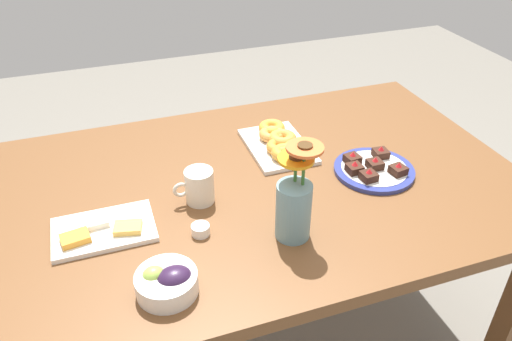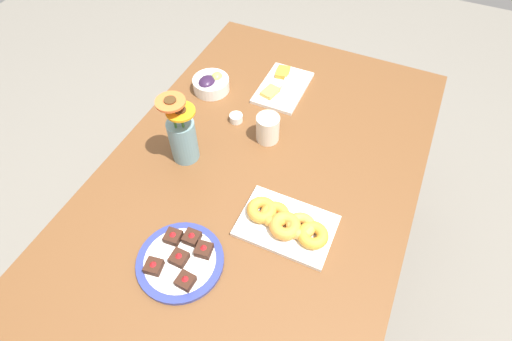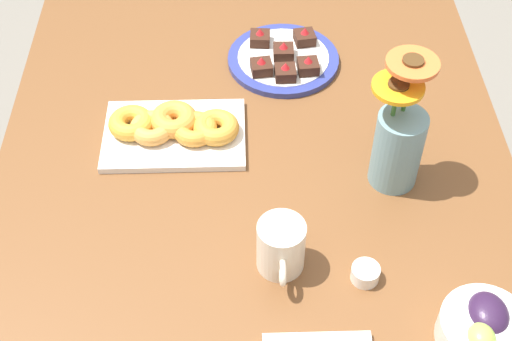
% 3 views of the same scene
% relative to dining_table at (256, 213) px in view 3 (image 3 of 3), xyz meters
% --- Properties ---
extents(dining_table, '(1.60, 1.00, 0.74)m').
position_rel_dining_table_xyz_m(dining_table, '(0.00, 0.00, 0.00)').
color(dining_table, brown).
rests_on(dining_table, ground_plane).
extents(coffee_mug, '(0.12, 0.08, 0.10)m').
position_rel_dining_table_xyz_m(coffee_mug, '(0.18, 0.04, 0.14)').
color(coffee_mug, silver).
rests_on(coffee_mug, dining_table).
extents(grape_bowl, '(0.14, 0.14, 0.07)m').
position_rel_dining_table_xyz_m(grape_bowl, '(0.33, 0.34, 0.12)').
color(grape_bowl, white).
rests_on(grape_bowl, dining_table).
extents(croissant_platter, '(0.19, 0.29, 0.05)m').
position_rel_dining_table_xyz_m(croissant_platter, '(-0.13, -0.16, 0.11)').
color(croissant_platter, white).
rests_on(croissant_platter, dining_table).
extents(jam_cup_honey, '(0.05, 0.05, 0.03)m').
position_rel_dining_table_xyz_m(jam_cup_honey, '(0.21, 0.18, 0.10)').
color(jam_cup_honey, white).
rests_on(jam_cup_honey, dining_table).
extents(dessert_plate, '(0.25, 0.25, 0.05)m').
position_rel_dining_table_xyz_m(dessert_plate, '(-0.36, 0.07, 0.10)').
color(dessert_plate, navy).
rests_on(dessert_plate, dining_table).
extents(flower_vase, '(0.11, 0.11, 0.27)m').
position_rel_dining_table_xyz_m(flower_vase, '(-0.01, 0.26, 0.18)').
color(flower_vase, '#6B939E').
rests_on(flower_vase, dining_table).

